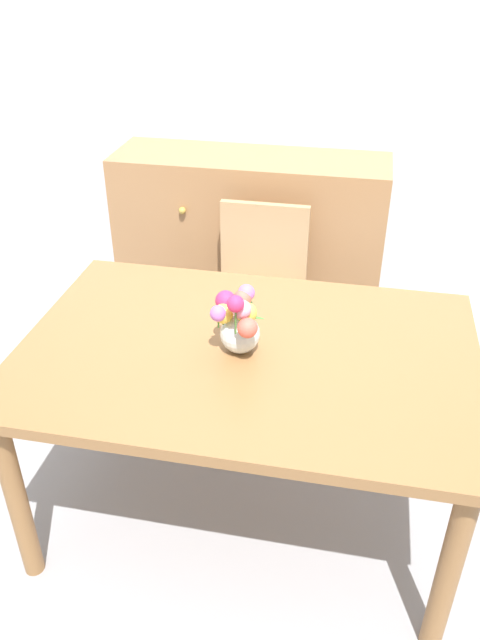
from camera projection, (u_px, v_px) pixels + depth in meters
name	position (u px, v px, depth m)	size (l,w,h in m)	color
ground_plane	(246.00, 504.00, 2.53)	(12.00, 12.00, 0.00)	#939399
back_wall	(309.00, 64.00, 3.12)	(7.00, 0.10, 2.80)	silver
dining_table	(247.00, 369.00, 2.17)	(1.55, 1.05, 0.76)	olive
chair_far	(260.00, 287.00, 2.99)	(0.42, 0.42, 0.90)	tan
dresser	(250.00, 247.00, 3.41)	(1.40, 0.47, 1.00)	#9E7047
flower_vase	(238.00, 322.00, 2.05)	(0.17, 0.21, 0.25)	silver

